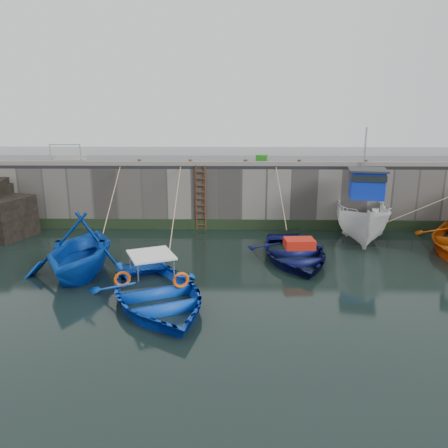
{
  "coord_description": "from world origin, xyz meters",
  "views": [
    {
      "loc": [
        -0.42,
        -11.05,
        5.79
      ],
      "look_at": [
        -0.78,
        6.42,
        1.2
      ],
      "focal_mm": 35.0,
      "sensor_mm": 36.0,
      "label": 1
    }
  ],
  "objects_px": {
    "bollard_b": "(190,162)",
    "bollard_c": "(246,162)",
    "boat_near_blue": "(157,303)",
    "boat_near_white": "(82,273)",
    "bollard_a": "(139,162)",
    "bollard_e": "(366,163)",
    "bollard_d": "(299,163)",
    "fish_crate": "(262,158)",
    "ladder": "(201,198)",
    "boat_near_navy": "(294,259)",
    "boat_far_white": "(362,217)"
  },
  "relations": [
    {
      "from": "bollard_b",
      "to": "bollard_c",
      "type": "height_order",
      "value": "same"
    },
    {
      "from": "boat_near_blue",
      "to": "boat_near_white",
      "type": "bearing_deg",
      "value": 118.43
    },
    {
      "from": "bollard_a",
      "to": "bollard_e",
      "type": "height_order",
      "value": "same"
    },
    {
      "from": "boat_near_blue",
      "to": "bollard_e",
      "type": "relative_size",
      "value": 19.52
    },
    {
      "from": "bollard_e",
      "to": "bollard_d",
      "type": "bearing_deg",
      "value": 180.0
    },
    {
      "from": "fish_crate",
      "to": "bollard_e",
      "type": "relative_size",
      "value": 2.06
    },
    {
      "from": "fish_crate",
      "to": "ladder",
      "type": "bearing_deg",
      "value": -128.21
    },
    {
      "from": "fish_crate",
      "to": "bollard_c",
      "type": "xyz_separation_m",
      "value": [
        -0.9,
        -2.0,
        -0.02
      ]
    },
    {
      "from": "ladder",
      "to": "boat_near_blue",
      "type": "distance_m",
      "value": 8.77
    },
    {
      "from": "fish_crate",
      "to": "boat_near_navy",
      "type": "bearing_deg",
      "value": -67.35
    },
    {
      "from": "boat_near_blue",
      "to": "fish_crate",
      "type": "bearing_deg",
      "value": 46.84
    },
    {
      "from": "bollard_d",
      "to": "boat_far_white",
      "type": "bearing_deg",
      "value": -29.91
    },
    {
      "from": "ladder",
      "to": "bollard_d",
      "type": "bearing_deg",
      "value": 4.0
    },
    {
      "from": "bollard_d",
      "to": "bollard_e",
      "type": "bearing_deg",
      "value": 0.0
    },
    {
      "from": "boat_far_white",
      "to": "bollard_a",
      "type": "xyz_separation_m",
      "value": [
        -10.58,
        1.6,
        2.3
      ]
    },
    {
      "from": "bollard_c",
      "to": "bollard_e",
      "type": "bearing_deg",
      "value": 0.0
    },
    {
      "from": "boat_near_blue",
      "to": "bollard_c",
      "type": "height_order",
      "value": "bollard_c"
    },
    {
      "from": "ladder",
      "to": "bollard_b",
      "type": "xyz_separation_m",
      "value": [
        -0.5,
        0.34,
        1.71
      ]
    },
    {
      "from": "boat_far_white",
      "to": "bollard_e",
      "type": "distance_m",
      "value": 2.83
    },
    {
      "from": "boat_near_white",
      "to": "boat_far_white",
      "type": "bearing_deg",
      "value": 21.71
    },
    {
      "from": "boat_near_white",
      "to": "fish_crate",
      "type": "distance_m",
      "value": 11.49
    },
    {
      "from": "fish_crate",
      "to": "bollard_c",
      "type": "distance_m",
      "value": 2.19
    },
    {
      "from": "boat_far_white",
      "to": "fish_crate",
      "type": "relative_size",
      "value": 11.08
    },
    {
      "from": "ladder",
      "to": "boat_near_white",
      "type": "xyz_separation_m",
      "value": [
        -3.92,
        -6.14,
        -1.59
      ]
    },
    {
      "from": "bollard_b",
      "to": "boat_near_navy",
      "type": "bearing_deg",
      "value": -46.3
    },
    {
      "from": "ladder",
      "to": "bollard_e",
      "type": "relative_size",
      "value": 11.43
    },
    {
      "from": "boat_far_white",
      "to": "bollard_b",
      "type": "distance_m",
      "value": 8.55
    },
    {
      "from": "boat_near_blue",
      "to": "bollard_a",
      "type": "height_order",
      "value": "bollard_a"
    },
    {
      "from": "boat_near_white",
      "to": "boat_near_navy",
      "type": "bearing_deg",
      "value": 11.05
    },
    {
      "from": "boat_near_navy",
      "to": "bollard_c",
      "type": "distance_m",
      "value": 6.06
    },
    {
      "from": "ladder",
      "to": "boat_far_white",
      "type": "relative_size",
      "value": 0.5
    },
    {
      "from": "boat_far_white",
      "to": "boat_near_navy",
      "type": "bearing_deg",
      "value": -127.95
    },
    {
      "from": "bollard_d",
      "to": "bollard_e",
      "type": "xyz_separation_m",
      "value": [
        3.2,
        0.0,
        0.0
      ]
    },
    {
      "from": "boat_near_white",
      "to": "bollard_a",
      "type": "relative_size",
      "value": 17.15
    },
    {
      "from": "boat_near_blue",
      "to": "ladder",
      "type": "bearing_deg",
      "value": 61.26
    },
    {
      "from": "ladder",
      "to": "bollard_c",
      "type": "relative_size",
      "value": 11.43
    },
    {
      "from": "bollard_c",
      "to": "boat_near_blue",
      "type": "bearing_deg",
      "value": -108.31
    },
    {
      "from": "bollard_a",
      "to": "bollard_e",
      "type": "bearing_deg",
      "value": 0.0
    },
    {
      "from": "boat_near_blue",
      "to": "boat_near_navy",
      "type": "relative_size",
      "value": 1.09
    },
    {
      "from": "boat_far_white",
      "to": "bollard_a",
      "type": "distance_m",
      "value": 10.94
    },
    {
      "from": "bollard_b",
      "to": "bollard_e",
      "type": "distance_m",
      "value": 8.5
    },
    {
      "from": "fish_crate",
      "to": "bollard_d",
      "type": "distance_m",
      "value": 2.62
    },
    {
      "from": "boat_near_navy",
      "to": "bollard_d",
      "type": "height_order",
      "value": "bollard_d"
    },
    {
      "from": "boat_near_navy",
      "to": "boat_near_blue",
      "type": "bearing_deg",
      "value": -143.44
    },
    {
      "from": "boat_near_blue",
      "to": "bollard_a",
      "type": "distance_m",
      "value": 9.78
    },
    {
      "from": "ladder",
      "to": "boat_near_white",
      "type": "relative_size",
      "value": 0.67
    },
    {
      "from": "fish_crate",
      "to": "bollard_d",
      "type": "height_order",
      "value": "fish_crate"
    },
    {
      "from": "boat_near_white",
      "to": "bollard_d",
      "type": "relative_size",
      "value": 17.15
    },
    {
      "from": "fish_crate",
      "to": "bollard_e",
      "type": "xyz_separation_m",
      "value": [
        4.9,
        -2.0,
        -0.02
      ]
    },
    {
      "from": "bollard_b",
      "to": "bollard_e",
      "type": "bearing_deg",
      "value": 0.0
    }
  ]
}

